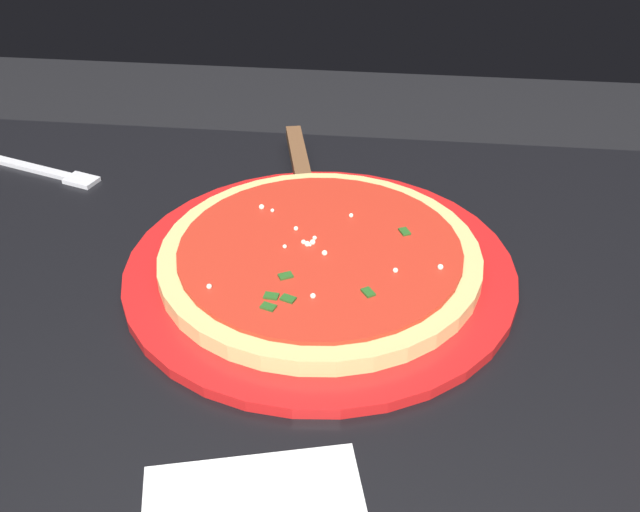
% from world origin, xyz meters
% --- Properties ---
extents(restaurant_table, '(1.06, 0.68, 0.73)m').
position_xyz_m(restaurant_table, '(0.00, 0.00, 0.58)').
color(restaurant_table, black).
rests_on(restaurant_table, ground_plane).
extents(serving_plate, '(0.36, 0.36, 0.01)m').
position_xyz_m(serving_plate, '(0.03, 0.04, 0.73)').
color(serving_plate, red).
rests_on(serving_plate, restaurant_table).
extents(pizza, '(0.30, 0.30, 0.02)m').
position_xyz_m(pizza, '(0.03, 0.04, 0.75)').
color(pizza, '#DBB26B').
rests_on(pizza, serving_plate).
extents(pizza_server, '(0.09, 0.22, 0.01)m').
position_xyz_m(pizza_server, '(-0.01, 0.21, 0.74)').
color(pizza_server, silver).
rests_on(pizza_server, serving_plate).
extents(fork, '(0.18, 0.07, 0.00)m').
position_xyz_m(fork, '(-0.32, 0.21, 0.73)').
color(fork, silver).
rests_on(fork, restaurant_table).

